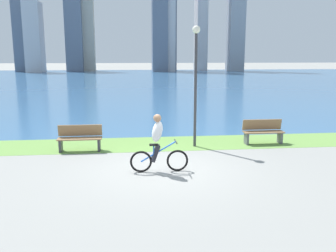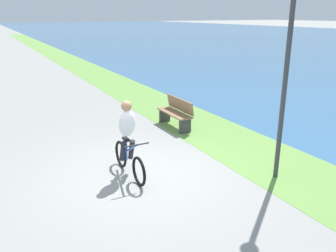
{
  "view_description": "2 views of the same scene",
  "coord_description": "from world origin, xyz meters",
  "px_view_note": "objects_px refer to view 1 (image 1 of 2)",
  "views": [
    {
      "loc": [
        -0.91,
        -10.03,
        3.26
      ],
      "look_at": [
        0.2,
        0.29,
        1.22
      ],
      "focal_mm": 38.52,
      "sensor_mm": 36.0,
      "label": 1
    },
    {
      "loc": [
        6.41,
        -2.74,
        3.37
      ],
      "look_at": [
        -0.23,
        0.78,
        0.95
      ],
      "focal_mm": 37.37,
      "sensor_mm": 36.0,
      "label": 2
    }
  ],
  "objects_px": {
    "bench_near_path": "(80,138)",
    "bench_far_along_path": "(263,132)",
    "cyclist_lead": "(158,143)",
    "lamppost_tall": "(196,70)"
  },
  "relations": [
    {
      "from": "bench_near_path",
      "to": "bench_far_along_path",
      "type": "bearing_deg",
      "value": 3.18
    },
    {
      "from": "bench_near_path",
      "to": "bench_far_along_path",
      "type": "xyz_separation_m",
      "value": [
        6.68,
        0.37,
        0.0
      ]
    },
    {
      "from": "cyclist_lead",
      "to": "bench_far_along_path",
      "type": "xyz_separation_m",
      "value": [
        4.18,
        2.94,
        -0.38
      ]
    },
    {
      "from": "bench_near_path",
      "to": "bench_far_along_path",
      "type": "height_order",
      "value": "same"
    },
    {
      "from": "bench_near_path",
      "to": "lamppost_tall",
      "type": "height_order",
      "value": "lamppost_tall"
    },
    {
      "from": "bench_far_along_path",
      "to": "lamppost_tall",
      "type": "xyz_separation_m",
      "value": [
        -2.62,
        -0.16,
        2.31
      ]
    },
    {
      "from": "cyclist_lead",
      "to": "bench_near_path",
      "type": "relative_size",
      "value": 1.11
    },
    {
      "from": "cyclist_lead",
      "to": "bench_far_along_path",
      "type": "height_order",
      "value": "cyclist_lead"
    },
    {
      "from": "lamppost_tall",
      "to": "cyclist_lead",
      "type": "bearing_deg",
      "value": -119.33
    },
    {
      "from": "cyclist_lead",
      "to": "lamppost_tall",
      "type": "bearing_deg",
      "value": 60.67
    }
  ]
}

